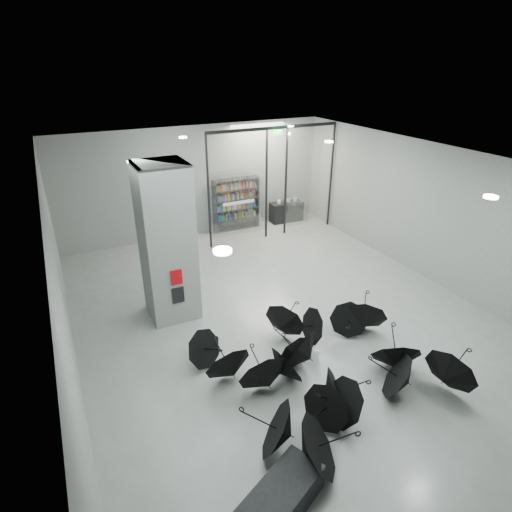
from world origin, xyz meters
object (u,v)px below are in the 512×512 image
bench (280,500)px  shop_counter (286,212)px  umbrella_cluster (323,373)px  bookshelf (236,204)px  column (167,243)px

bench → shop_counter: (6.23, 10.58, 0.16)m
bench → shop_counter: 12.28m
umbrella_cluster → bookshelf: bearing=77.2°
bench → umbrella_cluster: umbrella_cluster is taller
column → bookshelf: bearing=50.2°
bench → shop_counter: size_ratio=1.12×
bench → shop_counter: shop_counter is taller
bookshelf → shop_counter: bookshelf is taller
bench → bookshelf: 11.51m
bench → umbrella_cluster: (2.07, 1.93, 0.08)m
bookshelf → shop_counter: size_ratio=1.50×
shop_counter → umbrella_cluster: umbrella_cluster is taller
column → bench: column is taller
column → bench: size_ratio=2.68×
bookshelf → umbrella_cluster: bearing=-101.0°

